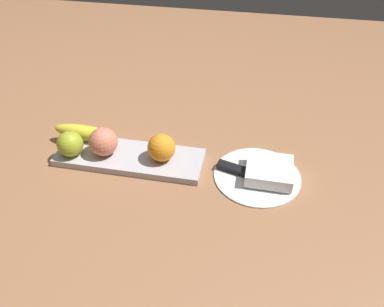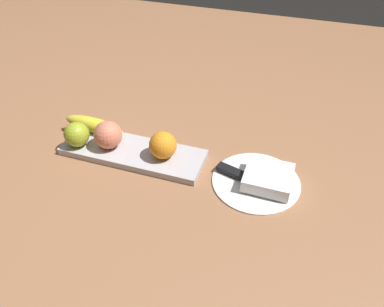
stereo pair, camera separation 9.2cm
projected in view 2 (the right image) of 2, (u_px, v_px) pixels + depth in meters
ground_plane at (120, 159)px, 0.98m from camera, size 2.40×2.40×0.00m
fruit_tray at (133, 152)px, 0.98m from camera, size 0.38×0.12×0.02m
apple at (77, 134)px, 0.97m from camera, size 0.07×0.07×0.07m
banana at (94, 125)px, 1.02m from camera, size 0.18×0.05×0.04m
orange_near_apple at (163, 145)px, 0.93m from camera, size 0.07×0.07×0.07m
peach at (108, 135)px, 0.96m from camera, size 0.07×0.07×0.07m
dinner_plate at (256, 181)px, 0.90m from camera, size 0.21×0.21×0.01m
folded_napkin at (268, 177)px, 0.89m from camera, size 0.11×0.11×0.03m
knife at (239, 175)px, 0.91m from camera, size 0.18×0.07×0.01m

